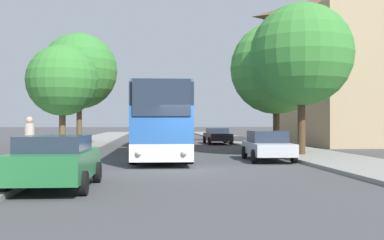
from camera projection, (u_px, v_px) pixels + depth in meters
ground_plane at (192, 169)px, 17.41m from camera, size 300.00×300.00×0.00m
sidewalk_left at (6, 169)px, 16.78m from camera, size 4.00×120.00×0.15m
sidewalk_right at (365, 166)px, 18.04m from camera, size 4.00×120.00×0.15m
bus_front at (161, 121)px, 23.07m from camera, size 2.95×11.72×3.53m
bus_middle at (159, 123)px, 36.30m from camera, size 3.02×11.18×3.25m
parked_car_left_curb at (56, 161)px, 12.28m from camera, size 2.17×3.97×1.47m
parked_car_right_near at (267, 145)px, 21.26m from camera, size 2.14×4.33×1.42m
parked_car_right_far at (217, 135)px, 37.45m from camera, size 2.07×4.57×1.33m
pedestrian_waiting_far at (29, 141)px, 16.68m from camera, size 0.36×0.36×1.89m
pedestrian_walking_back at (30, 139)px, 18.96m from camera, size 0.36×0.36×1.89m
tree_left_near at (79, 71)px, 34.31m from camera, size 5.79×5.79×8.49m
tree_left_far at (62, 81)px, 27.76m from camera, size 4.39×4.39×6.46m
tree_right_near at (276, 68)px, 27.69m from camera, size 5.68×5.68×7.85m
tree_right_mid at (301, 55)px, 23.50m from camera, size 5.37×5.37×7.92m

